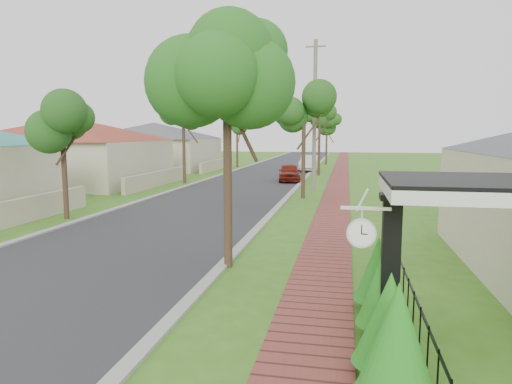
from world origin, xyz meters
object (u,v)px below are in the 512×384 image
Objects in this scene: parked_car_red at (289,172)px; near_tree at (227,79)px; porch_post at (390,276)px; parked_car_white at (310,163)px; station_clock at (362,231)px; utility_pole at (315,116)px.

parked_car_red is 22.43m from near_tree.
porch_post is 0.57× the size of parked_car_white.
station_clock is (4.38, -26.05, 1.29)m from parked_car_red.
utility_pole is 11.50× the size of station_clock.
utility_pole is 20.68m from station_clock.
utility_pole reaches higher than porch_post.
parked_car_white is 0.50× the size of utility_pole.
porch_post is 6.42m from near_tree.
parked_car_white is at bearing 95.85° from station_clock.
parked_car_white is 31.88m from near_tree.
parked_car_white is at bearing 90.72° from near_tree.
parked_car_red is at bearing -92.02° from parked_car_white.
parked_car_white is 15.79m from utility_pole.
near_tree is (1.12, -22.00, 4.18)m from parked_car_red.
parked_car_red is at bearing 92.92° from near_tree.
porch_post reaches higher than station_clock.
near_tree is 5.94m from station_clock.
station_clock is (2.20, -20.40, -2.59)m from utility_pole.
parked_car_red is at bearing 99.54° from station_clock.
utility_pole is (-2.69, 20.00, 3.42)m from porch_post.
utility_pole is (1.46, -15.26, 3.81)m from parked_car_white.
parked_car_white is at bearing 96.71° from porch_post.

